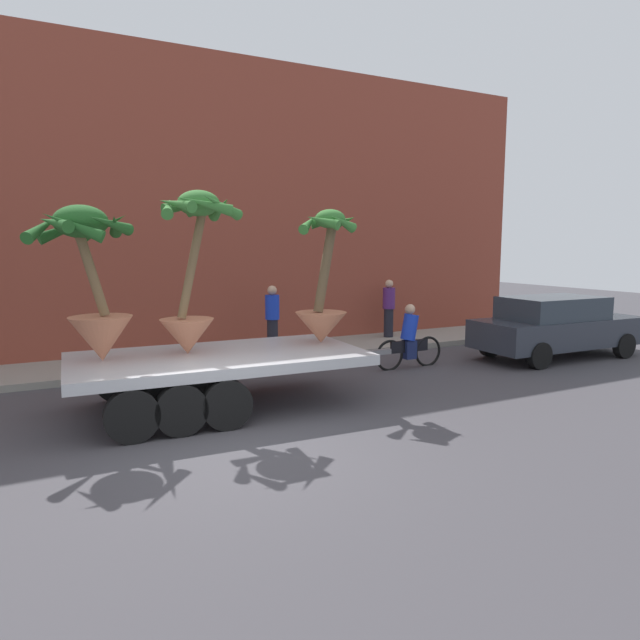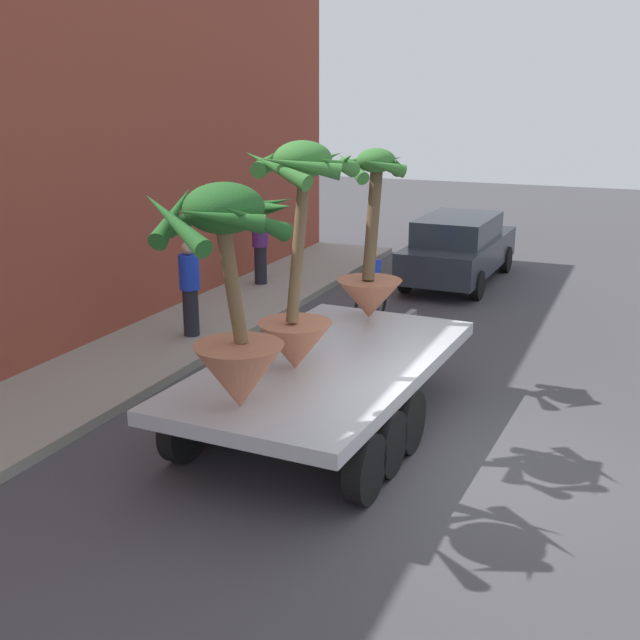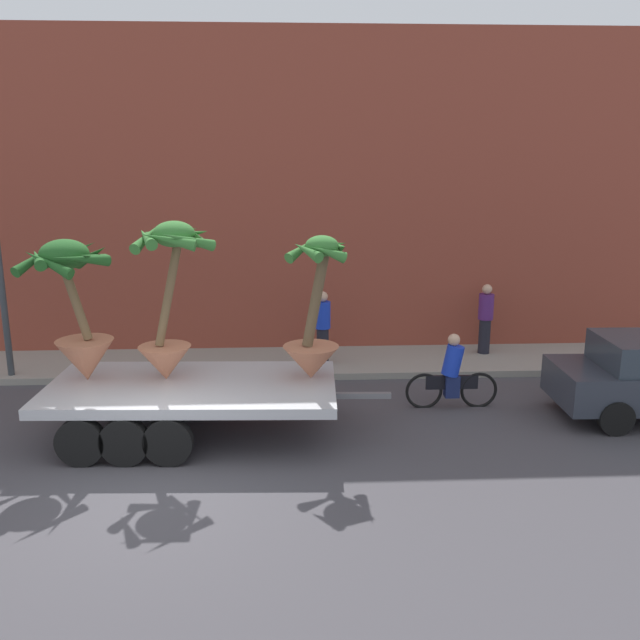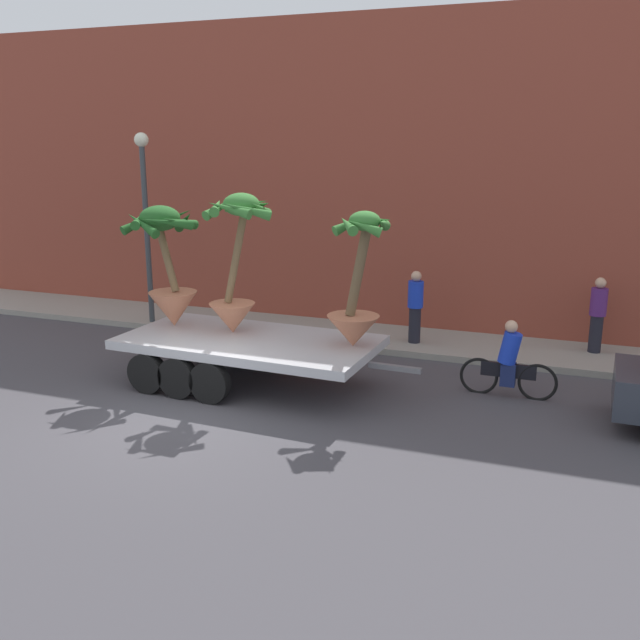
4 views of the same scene
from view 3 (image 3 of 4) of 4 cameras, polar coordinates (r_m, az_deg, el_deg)
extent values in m
plane|color=#423F44|center=(10.83, -13.77, -13.79)|extent=(60.00, 60.00, 0.00)
cube|color=gray|center=(16.38, -9.90, -3.65)|extent=(24.00, 2.20, 0.15)
cube|color=brown|center=(17.36, -9.76, 10.18)|extent=(24.00, 1.20, 7.78)
cube|color=#B7BABF|center=(12.34, -10.60, -5.59)|extent=(5.15, 2.77, 0.18)
cylinder|color=black|center=(13.97, -16.23, -5.73)|extent=(0.81, 0.25, 0.80)
cylinder|color=black|center=(11.84, -19.33, -9.58)|extent=(0.81, 0.25, 0.80)
cylinder|color=black|center=(13.79, -13.39, -5.79)|extent=(0.81, 0.25, 0.80)
cylinder|color=black|center=(11.63, -15.99, -9.74)|extent=(0.81, 0.25, 0.80)
cylinder|color=black|center=(13.65, -10.49, -5.85)|extent=(0.81, 0.25, 0.80)
cylinder|color=black|center=(11.46, -12.54, -9.88)|extent=(0.81, 0.25, 0.80)
cube|color=slate|center=(12.23, 3.60, -6.30)|extent=(1.00, 0.14, 0.10)
cone|color=#C17251|center=(12.28, -0.76, -3.53)|extent=(1.01, 1.01, 0.60)
cylinder|color=brown|center=(11.98, -0.31, 1.94)|extent=(0.51, 0.19, 1.80)
ellipsoid|color=#387A33|center=(11.83, 0.16, 6.20)|extent=(0.58, 0.58, 0.37)
cone|color=#387A33|center=(11.90, 1.75, 6.03)|extent=(0.29, 0.72, 0.34)
cone|color=#387A33|center=(12.16, 0.67, 6.24)|extent=(0.73, 0.44, 0.31)
cone|color=#387A33|center=(12.11, -1.38, 6.03)|extent=(0.72, 0.77, 0.47)
cone|color=#387A33|center=(11.62, -1.11, 5.80)|extent=(0.58, 0.68, 0.36)
cone|color=#387A33|center=(11.54, 0.66, 5.66)|extent=(0.69, 0.37, 0.40)
cone|color=#C17251|center=(12.52, -12.77, -3.50)|extent=(0.94, 0.94, 0.62)
cylinder|color=brown|center=(12.18, -12.47, 2.36)|extent=(0.59, 0.15, 1.97)
ellipsoid|color=#387A33|center=(12.00, -12.09, 7.03)|extent=(0.72, 0.72, 0.45)
cone|color=#387A33|center=(11.97, -10.21, 6.78)|extent=(0.23, 0.81, 0.44)
cone|color=#387A33|center=(12.28, -10.65, 7.06)|extent=(0.77, 0.69, 0.35)
cone|color=#387A33|center=(12.45, -12.24, 7.12)|extent=(0.93, 0.40, 0.33)
cone|color=#387A33|center=(12.22, -14.23, 6.74)|extent=(0.46, 1.03, 0.50)
cone|color=#387A33|center=(11.92, -14.30, 6.71)|extent=(0.54, 0.97, 0.35)
cone|color=#387A33|center=(11.56, -12.58, 6.54)|extent=(0.96, 0.26, 0.39)
cone|color=#387A33|center=(11.58, -10.97, 6.57)|extent=(0.92, 0.74, 0.46)
cone|color=#C17251|center=(12.85, -18.92, -3.19)|extent=(1.01, 1.01, 0.74)
cylinder|color=brown|center=(12.61, -19.80, 1.74)|extent=(0.51, 0.16, 1.52)
ellipsoid|color=#235B23|center=(12.52, -20.56, 5.15)|extent=(0.84, 0.84, 0.52)
cone|color=#235B23|center=(12.31, -18.41, 4.98)|extent=(0.34, 1.05, 0.42)
cone|color=#235B23|center=(12.78, -18.53, 5.12)|extent=(0.88, 0.85, 0.57)
cone|color=#235B23|center=(13.05, -20.36, 5.15)|extent=(1.08, 0.43, 0.59)
cone|color=#235B23|center=(12.94, -22.37, 4.93)|extent=(0.72, 1.13, 0.59)
cone|color=#235B23|center=(12.47, -22.51, 4.79)|extent=(0.56, 0.89, 0.34)
cone|color=#235B23|center=(12.16, -21.77, 4.43)|extent=(0.94, 0.47, 0.54)
cone|color=#235B23|center=(12.08, -19.28, 4.81)|extent=(0.85, 0.92, 0.37)
torus|color=black|center=(14.00, 13.10, -5.73)|extent=(0.74, 0.06, 0.74)
torus|color=black|center=(13.75, 8.66, -5.89)|extent=(0.74, 0.06, 0.74)
cube|color=black|center=(13.81, 10.94, -5.11)|extent=(1.04, 0.06, 0.28)
cylinder|color=#1938C6|center=(13.67, 11.02, -3.33)|extent=(0.44, 0.34, 0.65)
sphere|color=tan|center=(13.55, 11.11, -1.63)|extent=(0.24, 0.24, 0.24)
cube|color=navy|center=(13.83, 10.92, -5.42)|extent=(0.28, 0.24, 0.44)
cylinder|color=black|center=(14.82, 20.86, -5.29)|extent=(0.64, 0.21, 0.64)
cylinder|color=black|center=(13.43, 23.44, -7.50)|extent=(0.64, 0.21, 0.64)
cylinder|color=black|center=(15.84, 0.22, -2.16)|extent=(0.28, 0.28, 0.85)
cylinder|color=#1938C6|center=(15.66, 0.22, 0.43)|extent=(0.36, 0.36, 0.62)
sphere|color=tan|center=(15.56, 0.22, 1.97)|extent=(0.24, 0.24, 0.24)
cylinder|color=black|center=(17.14, 13.55, -1.31)|extent=(0.28, 0.28, 0.85)
cylinder|color=#51236B|center=(16.97, 13.69, 1.08)|extent=(0.36, 0.36, 0.62)
sphere|color=tan|center=(16.88, 13.77, 2.51)|extent=(0.24, 0.24, 0.24)
cylinder|color=#383D42|center=(16.13, -25.12, 3.45)|extent=(0.14, 0.14, 4.50)
camera|label=1|loc=(5.38, -62.48, -16.82)|focal=31.22mm
camera|label=2|loc=(13.34, -57.67, 5.17)|focal=44.81mm
camera|label=4|loc=(4.44, 95.03, -3.17)|focal=39.74mm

